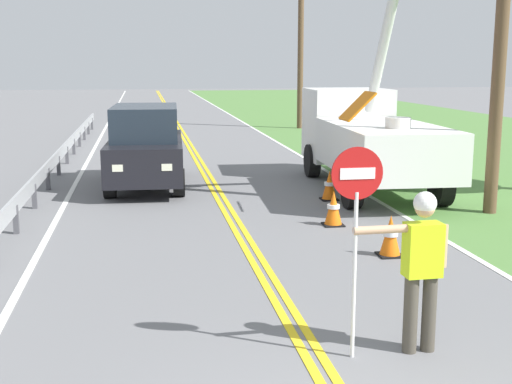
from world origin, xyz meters
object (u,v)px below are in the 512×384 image
(utility_bucket_truck, at_px, (366,132))
(oncoming_suv_nearest, at_px, (146,146))
(utility_pole_near, at_px, (502,23))
(stop_sign_paddle, at_px, (356,205))
(utility_pole_mid, at_px, (301,44))
(flagger_worker, at_px, (421,262))
(traffic_cone_tail, at_px, (329,186))
(traffic_cone_lead, at_px, (390,236))
(traffic_cone_mid, at_px, (333,209))

(utility_bucket_truck, height_order, oncoming_suv_nearest, utility_bucket_truck)
(utility_pole_near, bearing_deg, stop_sign_paddle, -128.21)
(utility_pole_mid, bearing_deg, utility_bucket_truck, -97.11)
(flagger_worker, relative_size, utility_pole_mid, 0.24)
(utility_pole_mid, relative_size, traffic_cone_tail, 11.09)
(traffic_cone_lead, bearing_deg, traffic_cone_tail, 86.71)
(traffic_cone_lead, bearing_deg, oncoming_suv_nearest, 118.77)
(utility_bucket_truck, relative_size, traffic_cone_tail, 9.84)
(stop_sign_paddle, height_order, traffic_cone_tail, stop_sign_paddle)
(traffic_cone_tail, bearing_deg, oncoming_suv_nearest, 149.72)
(oncoming_suv_nearest, height_order, traffic_cone_tail, oncoming_suv_nearest)
(utility_pole_near, distance_m, traffic_cone_lead, 5.68)
(traffic_cone_lead, relative_size, traffic_cone_tail, 1.00)
(flagger_worker, height_order, stop_sign_paddle, stop_sign_paddle)
(stop_sign_paddle, height_order, oncoming_suv_nearest, stop_sign_paddle)
(oncoming_suv_nearest, relative_size, traffic_cone_mid, 6.69)
(traffic_cone_lead, bearing_deg, utility_pole_mid, 80.71)
(flagger_worker, bearing_deg, oncoming_suv_nearest, 104.89)
(oncoming_suv_nearest, distance_m, utility_pole_near, 8.98)
(traffic_cone_lead, bearing_deg, utility_pole_near, 40.33)
(oncoming_suv_nearest, bearing_deg, utility_pole_near, -31.16)
(flagger_worker, relative_size, traffic_cone_tail, 2.61)
(flagger_worker, relative_size, oncoming_suv_nearest, 0.39)
(flagger_worker, bearing_deg, utility_pole_mid, 79.73)
(flagger_worker, height_order, utility_pole_mid, utility_pole_mid)
(flagger_worker, distance_m, traffic_cone_mid, 6.03)
(flagger_worker, relative_size, traffic_cone_mid, 2.61)
(stop_sign_paddle, distance_m, utility_pole_near, 8.61)
(stop_sign_paddle, distance_m, utility_pole_mid, 26.54)
(stop_sign_paddle, xyz_separation_m, traffic_cone_tail, (2.10, 8.45, -1.37))
(traffic_cone_tail, bearing_deg, traffic_cone_mid, -103.87)
(flagger_worker, bearing_deg, utility_bucket_truck, 74.77)
(utility_bucket_truck, relative_size, utility_pole_mid, 0.89)
(flagger_worker, distance_m, oncoming_suv_nearest, 11.27)
(utility_pole_mid, bearing_deg, flagger_worker, -100.27)
(flagger_worker, relative_size, traffic_cone_lead, 2.61)
(utility_pole_near, bearing_deg, utility_bucket_truck, 116.22)
(stop_sign_paddle, bearing_deg, utility_bucket_truck, 70.76)
(flagger_worker, height_order, traffic_cone_tail, flagger_worker)
(utility_bucket_truck, bearing_deg, utility_pole_mid, 82.89)
(stop_sign_paddle, xyz_separation_m, traffic_cone_mid, (1.48, 5.97, -1.37))
(utility_pole_mid, height_order, traffic_cone_tail, utility_pole_mid)
(utility_pole_mid, height_order, traffic_cone_lead, utility_pole_mid)
(oncoming_suv_nearest, xyz_separation_m, traffic_cone_tail, (4.23, -2.47, -0.72))
(utility_pole_mid, bearing_deg, utility_pole_near, -90.93)
(utility_pole_mid, distance_m, traffic_cone_mid, 20.63)
(flagger_worker, bearing_deg, traffic_cone_mid, 83.13)
(utility_bucket_truck, bearing_deg, utility_pole_near, -63.78)
(utility_pole_near, height_order, traffic_cone_tail, utility_pole_near)
(utility_pole_mid, bearing_deg, oncoming_suv_nearest, -116.89)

